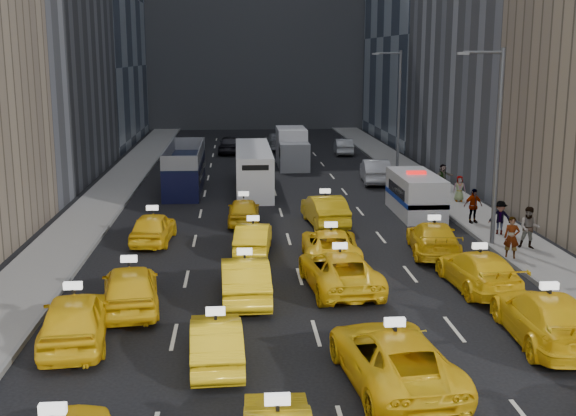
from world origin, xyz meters
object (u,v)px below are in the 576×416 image
double_decker (185,168)px  box_truck (292,148)px  nypd_van (416,195)px  city_bus (253,169)px  pedestrian_0 (512,237)px

double_decker → box_truck: 12.07m
nypd_van → city_bus: 12.01m
double_decker → nypd_van: bearing=-40.9°
nypd_van → double_decker: size_ratio=0.59×
nypd_van → pedestrian_0: 9.60m
double_decker → pedestrian_0: size_ratio=5.56×
city_bus → box_truck: size_ratio=1.64×
city_bus → box_truck: (3.31, 9.66, 0.10)m
double_decker → city_bus: double_decker is taller
double_decker → pedestrian_0: bearing=-57.9°
double_decker → box_truck: (7.77, 9.23, 0.07)m
double_decker → pedestrian_0: 23.52m
box_truck → pedestrian_0: size_ratio=3.68×
nypd_van → double_decker: double_decker is taller
city_bus → nypd_van: bearing=-47.7°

